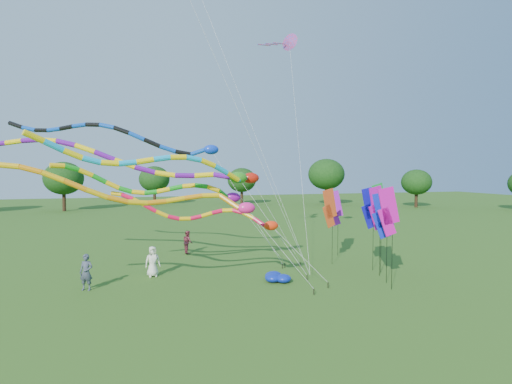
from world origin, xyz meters
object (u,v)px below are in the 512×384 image
object	(u,v)px
tube_kite_red	(214,216)
blue_nylon_heap	(280,277)
person_b	(86,272)
person_c	(188,242)
person_a	(153,261)
tube_kite_orange	(146,194)

from	to	relation	value
tube_kite_red	blue_nylon_heap	distance (m)	4.91
person_b	person_c	xyz separation A→B (m)	(6.05, 7.96, -0.08)
person_c	blue_nylon_heap	bearing A→B (deg)	-168.18
person_a	person_b	xyz separation A→B (m)	(-3.31, -1.89, 0.05)
blue_nylon_heap	person_b	distance (m)	9.91
tube_kite_red	person_b	bearing A→B (deg)	-165.81
tube_kite_orange	person_a	size ratio (longest dim) A/B	8.65
person_c	person_a	bearing A→B (deg)	144.90
person_b	tube_kite_orange	bearing A→B (deg)	-28.58
tube_kite_red	person_c	size ratio (longest dim) A/B	6.28
person_b	tube_kite_red	bearing A→B (deg)	13.96
person_a	tube_kite_orange	bearing A→B (deg)	-103.42
tube_kite_orange	blue_nylon_heap	xyz separation A→B (m)	(7.01, 2.24, -4.74)
tube_kite_orange	blue_nylon_heap	size ratio (longest dim) A/B	10.13
person_a	person_c	xyz separation A→B (m)	(2.74, 6.07, -0.03)
person_b	person_c	world-z (taller)	person_b
blue_nylon_heap	person_c	world-z (taller)	person_c
blue_nylon_heap	person_a	world-z (taller)	person_a
tube_kite_red	blue_nylon_heap	xyz separation A→B (m)	(3.52, -0.30, -3.41)
tube_kite_orange	person_a	bearing A→B (deg)	89.15
blue_nylon_heap	person_c	bearing A→B (deg)	112.61
person_b	person_c	size ratio (longest dim) A/B	1.10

